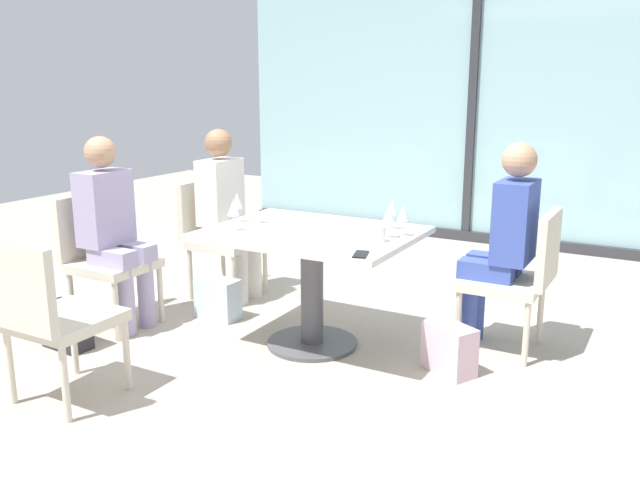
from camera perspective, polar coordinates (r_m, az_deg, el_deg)
ground_plane at (r=4.20m, az=-0.67°, el=-8.93°), size 12.00×12.00×0.00m
window_wall_backdrop at (r=6.85m, az=12.87°, el=9.93°), size 5.04×0.10×2.70m
dining_table_main at (r=4.02m, az=-0.69°, el=-1.71°), size 1.22×0.94×0.73m
chair_far_right at (r=4.12m, az=16.72°, el=-2.67°), size 0.50×0.46×0.87m
chair_far_left at (r=5.06m, az=-8.85°, el=0.73°), size 0.50×0.46×0.87m
chair_side_end at (r=4.63m, az=-18.08°, el=-1.00°), size 0.50×0.46×0.87m
chair_front_left at (r=3.56m, az=-22.21°, el=-5.68°), size 0.46×0.50×0.87m
person_far_right at (r=4.09m, az=15.42°, el=0.26°), size 0.39×0.34×1.26m
person_far_left at (r=4.96m, az=-7.94°, el=2.89°), size 0.39×0.34×1.26m
person_side_end at (r=4.51m, az=-17.32°, el=1.32°), size 0.39×0.34×1.26m
wine_glass_0 at (r=3.84m, az=7.13°, el=2.26°), size 0.07×0.07×0.18m
wine_glass_1 at (r=4.23m, az=-7.10°, el=3.30°), size 0.07×0.07×0.18m
wine_glass_2 at (r=4.18m, az=-5.44°, el=3.22°), size 0.07×0.07×0.18m
wine_glass_3 at (r=4.01m, az=6.17°, el=2.77°), size 0.07×0.07×0.18m
wine_glass_4 at (r=3.78m, az=5.88°, el=2.11°), size 0.07×0.07×0.18m
wine_glass_5 at (r=3.99m, az=-7.41°, el=2.68°), size 0.07×0.07×0.18m
coffee_cup at (r=3.70m, az=5.08°, el=0.51°), size 0.08×0.08×0.09m
cell_phone_on_table at (r=3.43m, az=3.51°, el=-1.23°), size 0.11×0.16×0.01m
handbag_0 at (r=3.85m, az=10.98°, el=-9.11°), size 0.34×0.28×0.28m
handbag_1 at (r=4.66m, az=-8.72°, el=-4.97°), size 0.31×0.18×0.28m
handbag_2 at (r=4.39m, az=-20.83°, el=-6.88°), size 0.31×0.18×0.28m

